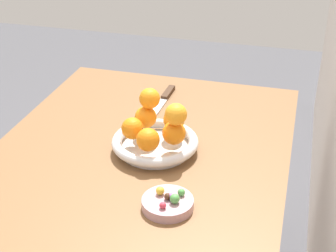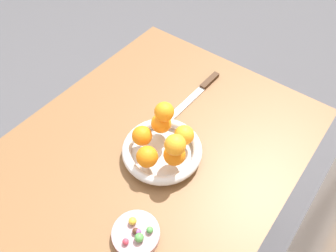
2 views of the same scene
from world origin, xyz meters
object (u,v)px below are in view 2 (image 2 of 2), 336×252
(candy_ball_1, at_px, (138,232))
(orange_3, at_px, (147,157))
(orange_1, at_px, (162,124))
(candy_ball_3, at_px, (133,221))
(orange_0, at_px, (184,135))
(orange_5, at_px, (175,145))
(candy_ball_4, at_px, (136,231))
(candy_ball_0, at_px, (126,242))
(knife, at_px, (199,91))
(orange_6, at_px, (164,112))
(candy_ball_5, at_px, (139,238))
(dining_table, at_px, (137,182))
(orange_4, at_px, (175,155))
(candy_ball_2, at_px, (150,230))
(fruit_bowl, at_px, (162,151))
(orange_2, at_px, (142,136))
(candy_dish, at_px, (136,234))

(candy_ball_1, bearing_deg, orange_3, -147.63)
(orange_1, height_order, candy_ball_3, orange_1)
(orange_0, distance_m, candy_ball_1, 0.28)
(orange_5, bearing_deg, candy_ball_4, 9.60)
(candy_ball_0, bearing_deg, orange_0, -169.62)
(orange_3, height_order, knife, orange_3)
(candy_ball_0, bearing_deg, orange_6, -158.28)
(candy_ball_0, distance_m, candy_ball_5, 0.03)
(dining_table, bearing_deg, orange_4, 121.90)
(candy_ball_0, xyz_separation_m, candy_ball_1, (-0.03, 0.01, -0.00))
(orange_3, bearing_deg, candy_ball_4, 30.48)
(candy_ball_2, height_order, candy_ball_4, candy_ball_2)
(fruit_bowl, bearing_deg, orange_6, -149.61)
(orange_1, height_order, orange_2, orange_1)
(orange_3, bearing_deg, orange_0, 163.40)
(orange_2, relative_size, orange_4, 0.95)
(candy_dish, xyz_separation_m, orange_6, (-0.27, -0.12, 0.11))
(candy_ball_0, bearing_deg, candy_ball_4, 176.61)
(orange_2, relative_size, candy_ball_4, 3.63)
(candy_ball_3, bearing_deg, orange_1, -156.81)
(candy_ball_0, bearing_deg, orange_5, -172.20)
(fruit_bowl, relative_size, candy_dish, 1.96)
(orange_1, bearing_deg, orange_6, 89.41)
(candy_dish, height_order, orange_6, orange_6)
(orange_6, bearing_deg, candy_ball_2, 30.76)
(orange_2, distance_m, candy_ball_0, 0.28)
(candy_ball_3, relative_size, knife, 0.07)
(orange_6, xyz_separation_m, candy_ball_1, (0.27, 0.13, -0.10))
(orange_4, height_order, candy_ball_5, orange_4)
(candy_ball_2, bearing_deg, candy_ball_5, -13.43)
(knife, bearing_deg, candy_dish, 17.14)
(orange_2, bearing_deg, candy_ball_0, 31.90)
(fruit_bowl, bearing_deg, candy_dish, 23.02)
(dining_table, relative_size, candy_ball_5, 50.69)
(orange_4, relative_size, candy_ball_4, 3.82)
(orange_0, bearing_deg, orange_5, 17.92)
(fruit_bowl, xyz_separation_m, candy_ball_4, (0.22, 0.09, 0.01))
(fruit_bowl, height_order, candy_dish, fruit_bowl)
(orange_5, relative_size, knife, 0.21)
(candy_dish, height_order, knife, candy_dish)
(orange_2, height_order, orange_3, orange_3)
(candy_ball_3, bearing_deg, candy_ball_1, 66.59)
(candy_dish, distance_m, candy_ball_4, 0.02)
(orange_2, height_order, candy_ball_0, orange_2)
(orange_1, bearing_deg, orange_4, 54.99)
(orange_5, bearing_deg, candy_ball_1, 11.36)
(orange_0, relative_size, orange_2, 1.00)
(knife, bearing_deg, dining_table, 3.27)
(candy_ball_3, height_order, knife, candy_ball_3)
(dining_table, height_order, orange_6, orange_6)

